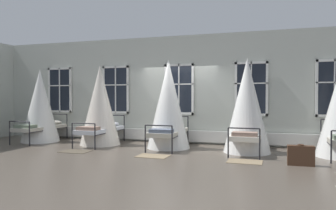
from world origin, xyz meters
TOP-DOWN VIEW (x-y plane):
  - ground at (0.00, 0.00)m, footprint 25.15×25.15m
  - back_wall_with_windows at (0.00, 1.05)m, footprint 13.57×0.10m
  - window_bank at (0.00, 0.93)m, footprint 10.12×0.10m
  - cot_first at (-4.57, -0.12)m, footprint 1.27×1.97m
  - cot_second at (-2.30, -0.12)m, footprint 1.27×1.96m
  - cot_third at (-0.03, -0.10)m, footprint 1.27×1.98m
  - cot_fourth at (2.24, -0.17)m, footprint 1.27×1.97m
  - rug_second at (-2.28, -1.50)m, footprint 0.81×0.57m
  - rug_third at (0.00, -1.50)m, footprint 0.81×0.57m
  - rug_fourth at (2.28, -1.50)m, footprint 0.81×0.58m
  - suitcase_dark at (3.49, -1.54)m, footprint 0.56×0.22m

SIDE VIEW (x-z plane):
  - ground at x=0.00m, z-range 0.00..0.00m
  - rug_second at x=-2.28m, z-range 0.00..0.01m
  - rug_third at x=0.00m, z-range 0.00..0.01m
  - rug_fourth at x=2.28m, z-range 0.00..0.01m
  - suitcase_dark at x=3.49m, z-range -0.01..0.46m
  - window_bank at x=0.00m, z-range -0.35..2.17m
  - cot_first at x=-4.57m, z-range -0.04..2.40m
  - cot_second at x=-2.30m, z-range -0.04..2.47m
  - cot_fourth at x=2.24m, z-range -0.04..2.53m
  - cot_third at x=-0.03m, z-range -0.04..2.56m
  - back_wall_with_windows at x=0.00m, z-range 0.00..3.51m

